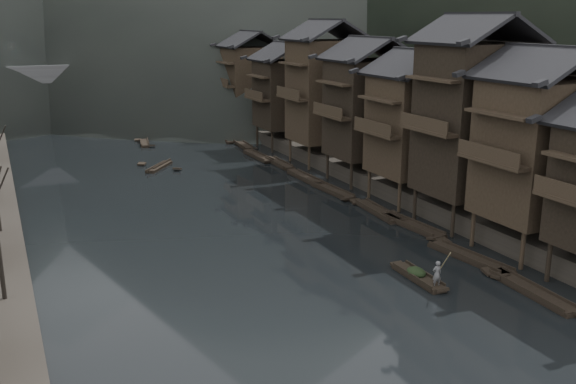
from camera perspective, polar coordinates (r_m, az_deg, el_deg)
water at (r=39.48m, az=1.25°, el=-8.41°), size 300.00×300.00×0.00m
right_bank at (r=89.81m, az=10.30°, el=5.46°), size 40.00×200.00×1.80m
stilt_houses at (r=61.93m, az=7.97°, el=8.74°), size 9.00×67.60×16.41m
moored_sampans at (r=62.04m, az=2.97°, el=0.65°), size 2.81×61.86×0.47m
midriver_boats at (r=88.53m, az=-14.57°, el=4.62°), size 7.14×38.12×0.44m
stone_bridge at (r=106.24m, az=-16.13°, el=8.90°), size 40.00×6.00×9.00m
hero_sampan at (r=41.18m, az=11.49°, el=-7.39°), size 1.16×5.00×0.44m
cargo_heap at (r=41.14m, az=11.34°, el=-6.56°), size 1.10×1.44×0.66m
boatman at (r=39.53m, az=13.11°, el=-6.80°), size 0.64×0.45×1.67m
bamboo_pole at (r=38.82m, az=13.56°, el=-3.43°), size 0.79×2.65×3.18m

